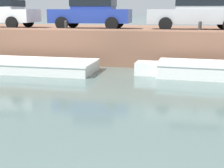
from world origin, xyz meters
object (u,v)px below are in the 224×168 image
at_px(car_left_inner_blue, 92,11).
at_px(mooring_bollard_mid, 66,25).
at_px(boat_moored_central_white, 214,70).
at_px(car_centre_silver, 198,11).
at_px(mooring_bollard_east, 200,26).
at_px(boat_moored_west_white, 28,66).

relative_size(car_left_inner_blue, mooring_bollard_mid, 8.71).
relative_size(boat_moored_central_white, car_centre_silver, 1.28).
bearing_deg(boat_moored_central_white, mooring_bollard_mid, 165.26).
relative_size(boat_moored_central_white, mooring_bollard_mid, 12.60).
relative_size(boat_moored_central_white, mooring_bollard_east, 12.60).
xyz_separation_m(boat_moored_central_white, car_left_inner_blue, (-5.50, 2.87, 2.17)).
height_order(car_left_inner_blue, mooring_bollard_mid, car_left_inner_blue).
height_order(car_left_inner_blue, car_centre_silver, same).
xyz_separation_m(boat_moored_central_white, mooring_bollard_east, (-0.48, 1.69, 1.57)).
height_order(boat_moored_central_white, mooring_bollard_east, mooring_bollard_east).
height_order(boat_moored_central_white, car_centre_silver, car_centre_silver).
distance_m(mooring_bollard_mid, mooring_bollard_east, 5.96).
bearing_deg(mooring_bollard_mid, boat_moored_central_white, -14.74).
relative_size(boat_moored_central_white, car_left_inner_blue, 1.45).
relative_size(car_left_inner_blue, car_centre_silver, 0.88).
bearing_deg(boat_moored_west_white, mooring_bollard_mid, 60.23).
distance_m(car_left_inner_blue, mooring_bollard_mid, 1.62).
distance_m(boat_moored_west_white, car_left_inner_blue, 4.25).
bearing_deg(mooring_bollard_east, car_centre_silver, 92.30).
xyz_separation_m(boat_moored_central_white, car_centre_silver, (-0.53, 2.87, 2.17)).
bearing_deg(boat_moored_central_white, boat_moored_west_white, -178.74).
bearing_deg(car_left_inner_blue, boat_moored_central_white, -27.52).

